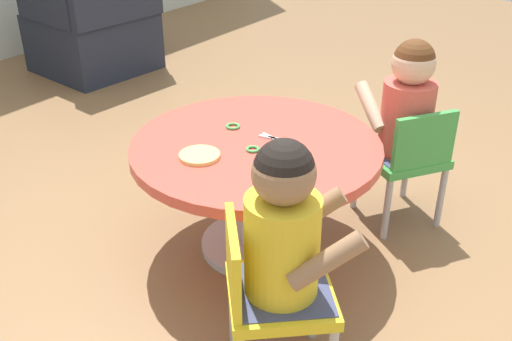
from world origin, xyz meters
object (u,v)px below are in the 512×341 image
seated_child_left (284,227)px  rolling_pin (300,173)px  child_chair_left (269,293)px  seated_child_right (408,103)px  armchair_dark (96,28)px  craft_scissors (280,141)px  craft_table (256,168)px  child_chair_right (406,157)px

seated_child_left → rolling_pin: bearing=25.2°
child_chair_left → seated_child_right: (1.04, 0.05, 0.23)m
armchair_dark → craft_scissors: size_ratio=6.30×
craft_table → craft_scissors: size_ratio=6.91×
child_chair_left → seated_child_left: 0.23m
armchair_dark → craft_scissors: armchair_dark is taller
rolling_pin → craft_scissors: rolling_pin is taller
craft_scissors → armchair_dark: bearing=65.3°
seated_child_left → seated_child_right: bearing=4.6°
child_chair_right → seated_child_right: (0.02, 0.03, 0.23)m
armchair_dark → seated_child_left: bearing=-121.1°
seated_child_right → craft_scissors: (-0.48, 0.29, -0.06)m
child_chair_right → craft_scissors: size_ratio=3.97×
craft_scissors → child_chair_right: bearing=-35.3°
armchair_dark → rolling_pin: armchair_dark is taller
seated_child_left → rolling_pin: size_ratio=2.34×
craft_table → child_chair_right: bearing=-36.9°
seated_child_left → rolling_pin: 0.37m
child_chair_right → craft_scissors: 0.58m
seated_child_left → armchair_dark: bearing=58.9°
craft_table → seated_child_left: 0.67m
seated_child_right → armchair_dark: (0.54, 2.50, -0.22)m
child_chair_right → rolling_pin: size_ratio=2.46×
child_chair_left → seated_child_left: bearing=-48.0°
seated_child_right → armchair_dark: size_ratio=0.60×
craft_table → rolling_pin: bearing=-116.9°
child_chair_left → child_chair_right: 1.02m
seated_child_left → craft_scissors: (0.54, 0.37, -0.06)m
child_chair_right → seated_child_right: bearing=56.2°
craft_table → rolling_pin: rolling_pin is taller
craft_table → child_chair_left: (-0.50, -0.41, -0.06)m
craft_table → craft_scissors: bearing=-46.5°
craft_table → seated_child_right: seated_child_right is taller
seated_child_right → craft_scissors: bearing=148.8°
child_chair_left → rolling_pin: (0.36, 0.13, 0.19)m
seated_child_left → armchair_dark: (1.56, 2.58, -0.22)m
child_chair_right → armchair_dark: 2.60m
child_chair_left → armchair_dark: armchair_dark is taller
seated_child_right → craft_table: bearing=146.7°
child_chair_left → seated_child_right: seated_child_right is taller
armchair_dark → rolling_pin: (-1.22, -2.43, 0.18)m
child_chair_right → armchair_dark: armchair_dark is taller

